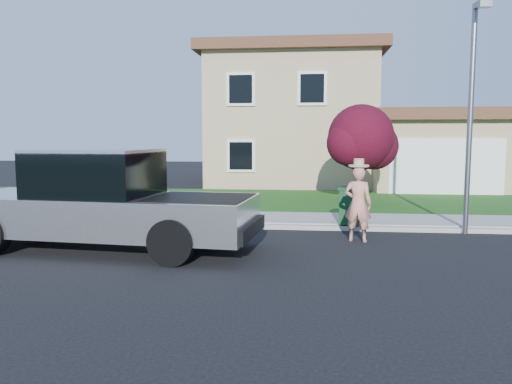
# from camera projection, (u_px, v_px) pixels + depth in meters

# --- Properties ---
(ground) EXTENTS (80.00, 80.00, 0.00)m
(ground) POSITION_uv_depth(u_px,v_px,m) (264.00, 254.00, 10.41)
(ground) COLOR black
(ground) RESTS_ON ground
(curb) EXTENTS (40.00, 0.20, 0.12)m
(curb) POSITION_uv_depth(u_px,v_px,m) (312.00, 227.00, 13.17)
(curb) COLOR gray
(curb) RESTS_ON ground
(sidewalk) EXTENTS (40.00, 2.00, 0.15)m
(sidewalk) POSITION_uv_depth(u_px,v_px,m) (311.00, 220.00, 14.25)
(sidewalk) COLOR gray
(sidewalk) RESTS_ON ground
(lawn) EXTENTS (40.00, 7.00, 0.10)m
(lawn) POSITION_uv_depth(u_px,v_px,m) (311.00, 201.00, 18.70)
(lawn) COLOR #133D11
(lawn) RESTS_ON ground
(house) EXTENTS (14.00, 11.30, 6.85)m
(house) POSITION_uv_depth(u_px,v_px,m) (318.00, 123.00, 26.12)
(house) COLOR tan
(house) RESTS_ON ground
(pickup_truck) EXTENTS (6.79, 2.86, 2.17)m
(pickup_truck) POSITION_uv_depth(u_px,v_px,m) (104.00, 203.00, 10.77)
(pickup_truck) COLOR black
(pickup_truck) RESTS_ON ground
(woman) EXTENTS (0.74, 0.59, 1.94)m
(woman) POSITION_uv_depth(u_px,v_px,m) (358.00, 202.00, 11.60)
(woman) COLOR tan
(woman) RESTS_ON ground
(ornamental_tree) EXTENTS (2.53, 2.28, 3.48)m
(ornamental_tree) POSITION_uv_depth(u_px,v_px,m) (362.00, 141.00, 17.33)
(ornamental_tree) COLOR black
(ornamental_tree) RESTS_ON lawn
(trash_bin) EXTENTS (0.69, 0.77, 0.98)m
(trash_bin) POSITION_uv_depth(u_px,v_px,m) (350.00, 205.00, 13.19)
(trash_bin) COLOR #0F391B
(trash_bin) RESTS_ON sidewalk
(street_lamp) EXTENTS (0.29, 0.73, 5.63)m
(street_lamp) POSITION_uv_depth(u_px,v_px,m) (472.00, 105.00, 12.21)
(street_lamp) COLOR slate
(street_lamp) RESTS_ON ground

